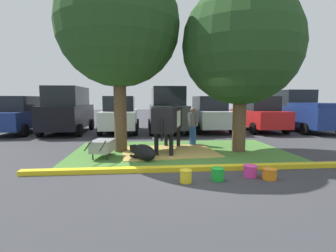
% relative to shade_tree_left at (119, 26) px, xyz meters
% --- Properties ---
extents(ground_plane, '(80.00, 80.00, 0.00)m').
position_rel_shade_tree_left_xyz_m(ground_plane, '(1.96, -2.57, -4.33)').
color(ground_plane, '#38383D').
extents(grass_island, '(7.47, 4.49, 0.02)m').
position_rel_shade_tree_left_xyz_m(grass_island, '(2.09, -0.24, -4.32)').
color(grass_island, '#477A33').
rests_on(grass_island, ground).
extents(curb_yellow, '(8.67, 0.24, 0.12)m').
position_rel_shade_tree_left_xyz_m(curb_yellow, '(2.09, -2.64, -4.27)').
color(curb_yellow, yellow).
rests_on(curb_yellow, ground).
extents(hay_bedding, '(3.41, 2.68, 0.04)m').
position_rel_shade_tree_left_xyz_m(hay_bedding, '(1.68, -0.29, -4.30)').
color(hay_bedding, tan).
rests_on(hay_bedding, ground).
extents(shade_tree_left, '(4.16, 4.16, 6.43)m').
position_rel_shade_tree_left_xyz_m(shade_tree_left, '(0.00, 0.00, 0.00)').
color(shade_tree_left, brown).
rests_on(shade_tree_left, ground).
extents(shade_tree_right, '(4.08, 4.08, 5.75)m').
position_rel_shade_tree_left_xyz_m(shade_tree_right, '(4.17, -0.37, -0.64)').
color(shade_tree_right, brown).
rests_on(shade_tree_right, ground).
extents(cow_holstein, '(1.29, 3.07, 1.61)m').
position_rel_shade_tree_left_xyz_m(cow_holstein, '(1.71, 0.01, -3.18)').
color(cow_holstein, black).
rests_on(cow_holstein, ground).
extents(calf_lying, '(0.97, 1.29, 0.48)m').
position_rel_shade_tree_left_xyz_m(calf_lying, '(0.79, -1.32, -4.09)').
color(calf_lying, black).
rests_on(calf_lying, ground).
extents(person_handler, '(0.36, 0.44, 1.52)m').
position_rel_shade_tree_left_xyz_m(person_handler, '(2.77, 0.96, -3.52)').
color(person_handler, '#23478C').
rests_on(person_handler, ground).
extents(wheelbarrow, '(0.76, 1.62, 0.63)m').
position_rel_shade_tree_left_xyz_m(wheelbarrow, '(-0.47, -0.96, -3.94)').
color(wheelbarrow, gray).
rests_on(wheelbarrow, ground).
extents(bucket_yellow, '(0.29, 0.29, 0.29)m').
position_rel_shade_tree_left_xyz_m(bucket_yellow, '(1.74, -3.58, -4.18)').
color(bucket_yellow, yellow).
rests_on(bucket_yellow, ground).
extents(bucket_green, '(0.32, 0.32, 0.29)m').
position_rel_shade_tree_left_xyz_m(bucket_green, '(2.49, -3.50, -4.18)').
color(bucket_green, green).
rests_on(bucket_green, ground).
extents(bucket_pink, '(0.34, 0.34, 0.28)m').
position_rel_shade_tree_left_xyz_m(bucket_pink, '(3.35, -3.30, -4.18)').
color(bucket_pink, '#EA3893').
rests_on(bucket_pink, ground).
extents(bucket_orange, '(0.34, 0.34, 0.26)m').
position_rel_shade_tree_left_xyz_m(bucket_orange, '(3.72, -3.54, -4.19)').
color(bucket_orange, orange).
rests_on(bucket_orange, ground).
extents(sedan_blue, '(2.03, 4.40, 2.02)m').
position_rel_shade_tree_left_xyz_m(sedan_blue, '(-5.95, 5.49, -3.34)').
color(sedan_blue, navy).
rests_on(sedan_blue, ground).
extents(suv_black, '(2.13, 4.60, 2.52)m').
position_rel_shade_tree_left_xyz_m(suv_black, '(-3.32, 5.45, -3.06)').
color(suv_black, black).
rests_on(suv_black, ground).
extents(hatchback_white, '(2.03, 4.40, 2.02)m').
position_rel_shade_tree_left_xyz_m(hatchback_white, '(-0.49, 5.48, -3.34)').
color(hatchback_white, silver).
rests_on(hatchback_white, ground).
extents(suv_dark_grey, '(2.13, 4.60, 2.52)m').
position_rel_shade_tree_left_xyz_m(suv_dark_grey, '(2.16, 5.41, -3.06)').
color(suv_dark_grey, '#3D3D42').
rests_on(suv_dark_grey, ground).
extents(sedan_silver, '(2.03, 4.40, 2.02)m').
position_rel_shade_tree_left_xyz_m(sedan_silver, '(4.62, 5.50, -3.34)').
color(sedan_silver, silver).
rests_on(sedan_silver, ground).
extents(sedan_red, '(2.03, 4.40, 2.02)m').
position_rel_shade_tree_left_xyz_m(sedan_red, '(7.48, 5.24, -3.34)').
color(sedan_red, red).
rests_on(sedan_red, ground).
extents(pickup_truck_black, '(2.23, 5.40, 2.42)m').
position_rel_shade_tree_left_xyz_m(pickup_truck_black, '(10.20, 5.30, -3.21)').
color(pickup_truck_black, navy).
rests_on(pickup_truck_black, ground).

